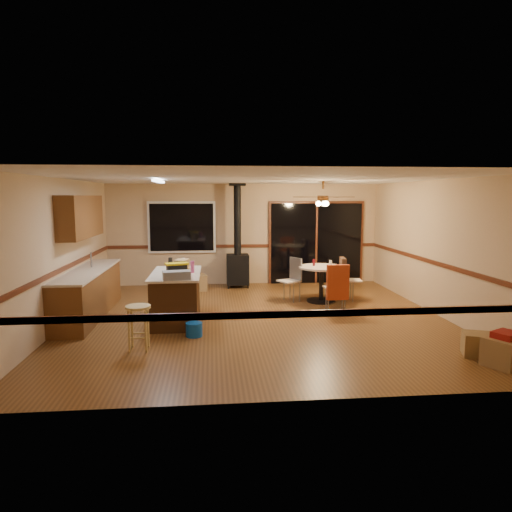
{
  "coord_description": "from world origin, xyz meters",
  "views": [
    {
      "loc": [
        -0.83,
        -8.31,
        2.29
      ],
      "look_at": [
        0.0,
        0.3,
        1.15
      ],
      "focal_mm": 32.0,
      "sensor_mm": 36.0,
      "label": 1
    }
  ],
  "objects": [
    {
      "name": "floor",
      "position": [
        0.0,
        0.0,
        0.0
      ],
      "size": [
        7.0,
        7.0,
        0.0
      ],
      "primitive_type": "plane",
      "color": "brown",
      "rests_on": "ground"
    },
    {
      "name": "ceiling",
      "position": [
        0.0,
        0.0,
        2.6
      ],
      "size": [
        7.0,
        7.0,
        0.0
      ],
      "primitive_type": "plane",
      "rotation": [
        3.14,
        0.0,
        0.0
      ],
      "color": "silver",
      "rests_on": "ground"
    },
    {
      "name": "wall_back",
      "position": [
        0.0,
        3.5,
        1.3
      ],
      "size": [
        7.0,
        0.0,
        7.0
      ],
      "primitive_type": "plane",
      "rotation": [
        1.57,
        0.0,
        0.0
      ],
      "color": "tan",
      "rests_on": "ground"
    },
    {
      "name": "wall_front",
      "position": [
        0.0,
        -3.5,
        1.3
      ],
      "size": [
        7.0,
        0.0,
        7.0
      ],
      "primitive_type": "plane",
      "rotation": [
        -1.57,
        0.0,
        0.0
      ],
      "color": "tan",
      "rests_on": "ground"
    },
    {
      "name": "wall_left",
      "position": [
        -3.5,
        0.0,
        1.3
      ],
      "size": [
        0.0,
        7.0,
        7.0
      ],
      "primitive_type": "plane",
      "rotation": [
        1.57,
        0.0,
        1.57
      ],
      "color": "tan",
      "rests_on": "ground"
    },
    {
      "name": "wall_right",
      "position": [
        3.5,
        0.0,
        1.3
      ],
      "size": [
        0.0,
        7.0,
        7.0
      ],
      "primitive_type": "plane",
      "rotation": [
        1.57,
        0.0,
        -1.57
      ],
      "color": "tan",
      "rests_on": "ground"
    },
    {
      "name": "chair_rail",
      "position": [
        0.0,
        0.0,
        1.0
      ],
      "size": [
        7.0,
        7.0,
        0.08
      ],
      "primitive_type": null,
      "color": "#532514",
      "rests_on": "ground"
    },
    {
      "name": "window",
      "position": [
        -1.6,
        3.45,
        1.5
      ],
      "size": [
        1.72,
        0.1,
        1.32
      ],
      "primitive_type": "cube",
      "color": "black",
      "rests_on": "ground"
    },
    {
      "name": "sliding_door",
      "position": [
        1.9,
        3.45,
        1.05
      ],
      "size": [
        2.52,
        0.1,
        2.1
      ],
      "primitive_type": "cube",
      "color": "black",
      "rests_on": "ground"
    },
    {
      "name": "lower_cabinets",
      "position": [
        -3.2,
        0.5,
        0.43
      ],
      "size": [
        0.6,
        3.0,
        0.86
      ],
      "primitive_type": "cube",
      "color": "brown",
      "rests_on": "ground"
    },
    {
      "name": "countertop",
      "position": [
        -3.2,
        0.5,
        0.88
      ],
      "size": [
        0.64,
        3.04,
        0.04
      ],
      "primitive_type": "cube",
      "color": "beige",
      "rests_on": "lower_cabinets"
    },
    {
      "name": "upper_cabinets",
      "position": [
        -3.33,
        0.7,
        1.9
      ],
      "size": [
        0.35,
        2.0,
        0.8
      ],
      "primitive_type": "cube",
      "color": "brown",
      "rests_on": "ground"
    },
    {
      "name": "kitchen_island",
      "position": [
        -1.5,
        0.0,
        0.45
      ],
      "size": [
        0.88,
        1.68,
        0.9
      ],
      "color": "#321C0C",
      "rests_on": "ground"
    },
    {
      "name": "wood_stove",
      "position": [
        -0.2,
        3.05,
        0.73
      ],
      "size": [
        0.55,
        0.5,
        2.52
      ],
      "color": "black",
      "rests_on": "ground"
    },
    {
      "name": "ceiling_fan",
      "position": [
        1.52,
        1.25,
        2.21
      ],
      "size": [
        0.24,
        0.24,
        0.55
      ],
      "color": "brown",
      "rests_on": "ceiling"
    },
    {
      "name": "fluorescent_strip",
      "position": [
        -1.8,
        0.3,
        2.56
      ],
      "size": [
        0.1,
        1.2,
        0.04
      ],
      "primitive_type": "cube",
      "color": "white",
      "rests_on": "ceiling"
    },
    {
      "name": "toolbox_grey",
      "position": [
        -1.44,
        -0.68,
        0.97
      ],
      "size": [
        0.49,
        0.33,
        0.14
      ],
      "primitive_type": "cube",
      "rotation": [
        0.0,
        0.0,
        0.17
      ],
      "color": "slate",
      "rests_on": "kitchen_island"
    },
    {
      "name": "toolbox_black",
      "position": [
        -1.46,
        -0.27,
        0.99
      ],
      "size": [
        0.38,
        0.27,
        0.19
      ],
      "primitive_type": "cube",
      "rotation": [
        0.0,
        0.0,
        0.3
      ],
      "color": "black",
      "rests_on": "kitchen_island"
    },
    {
      "name": "toolbox_yellow_lid",
      "position": [
        -1.46,
        -0.27,
        1.1
      ],
      "size": [
        0.43,
        0.31,
        0.03
      ],
      "primitive_type": "cube",
      "rotation": [
        0.0,
        0.0,
        0.3
      ],
      "color": "gold",
      "rests_on": "toolbox_black"
    },
    {
      "name": "box_on_island",
      "position": [
        -1.41,
        0.33,
        1.0
      ],
      "size": [
        0.27,
        0.33,
        0.2
      ],
      "primitive_type": "cube",
      "rotation": [
        0.0,
        0.0,
        -0.2
      ],
      "color": "olive",
      "rests_on": "kitchen_island"
    },
    {
      "name": "bottle_dark",
      "position": [
        -1.6,
        0.09,
        1.03
      ],
      "size": [
        0.1,
        0.1,
        0.27
      ],
      "primitive_type": "cylinder",
      "rotation": [
        0.0,
        0.0,
        -0.33
      ],
      "color": "black",
      "rests_on": "kitchen_island"
    },
    {
      "name": "bottle_pink",
      "position": [
        -1.2,
        -0.04,
        1.01
      ],
      "size": [
        0.08,
        0.08,
        0.21
      ],
      "primitive_type": "cylinder",
      "rotation": [
        0.0,
        0.0,
        0.25
      ],
      "color": "#D84C8C",
      "rests_on": "kitchen_island"
    },
    {
      "name": "bottle_white",
      "position": [
        -1.4,
        0.72,
        0.99
      ],
      "size": [
        0.07,
        0.07,
        0.17
      ],
      "primitive_type": "cylinder",
      "rotation": [
        0.0,
        0.0,
        -0.28
      ],
      "color": "white",
      "rests_on": "kitchen_island"
    },
    {
      "name": "bar_stool",
      "position": [
        -1.94,
        -1.58,
        0.34
      ],
      "size": [
        0.45,
        0.45,
        0.68
      ],
      "primitive_type": "cylinder",
      "rotation": [
        0.0,
        0.0,
        -0.24
      ],
      "color": "tan",
      "rests_on": "floor"
    },
    {
      "name": "blue_bucket",
      "position": [
        -1.15,
        -0.98,
        0.11
      ],
      "size": [
        0.32,
        0.32,
        0.23
      ],
      "primitive_type": "cylinder",
      "rotation": [
        0.0,
        0.0,
        -0.21
      ],
      "color": "#0D4DB8",
      "rests_on": "floor"
    },
    {
      "name": "dining_table",
      "position": [
        1.52,
        1.25,
        0.53
      ],
      "size": [
        0.99,
        0.99,
        0.78
      ],
      "color": "black",
      "rests_on": "ground"
    },
    {
      "name": "glass_red",
      "position": [
        1.37,
        1.35,
        0.85
      ],
      "size": [
        0.06,
        0.06,
        0.14
      ],
      "primitive_type": "cylinder",
      "rotation": [
        0.0,
        0.0,
        0.09
      ],
      "color": "#590C14",
      "rests_on": "dining_table"
    },
    {
      "name": "glass_cream",
      "position": [
        1.7,
        1.2,
        0.85
      ],
      "size": [
        0.06,
        0.06,
        0.14
      ],
      "primitive_type": "cylinder",
      "rotation": [
        0.0,
        0.0,
        0.08
      ],
      "color": "beige",
      "rests_on": "dining_table"
    },
    {
      "name": "chair_left",
      "position": [
        0.91,
        1.4,
        0.59
      ],
      "size": [
        0.55,
        0.54,
        0.51
      ],
      "color": "#C6B093",
      "rests_on": "ground"
    },
    {
      "name": "chair_near",
      "position": [
        1.63,
        0.37,
        0.6
      ],
      "size": [
        0.44,
        0.47,
        0.7
      ],
      "color": "#C6B093",
      "rests_on": "ground"
    },
    {
      "name": "chair_right",
      "position": [
        2.04,
        1.33,
        0.6
      ],
      "size": [
        0.52,
        0.48,
        0.7
      ],
      "color": "#C6B093",
      "rests_on": "ground"
    },
    {
      "name": "box_under_window",
      "position": [
        -1.24,
        2.69,
        0.19
      ],
      "size": [
        0.56,
        0.49,
        0.39
      ],
      "primitive_type": "cube",
      "rotation": [
        0.0,
        0.0,
        0.25
      ],
      "color": "olive",
      "rests_on": "floor"
    },
    {
      "name": "box_corner_a",
      "position": [
        3.1,
        -2.71,
        0.19
      ],
      "size": [
        0.65,
        0.62,
        0.39
      ],
      "primitive_type": "cube",
      "rotation": [
        0.0,
        0.0,
        0.49
      ],
      "color": "olive",
      "rests_on": "floor"
    },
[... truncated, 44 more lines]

